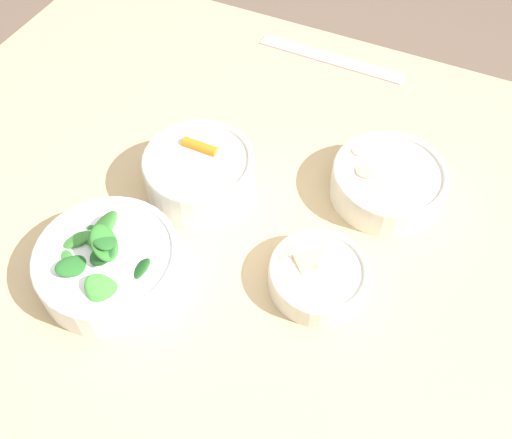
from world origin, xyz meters
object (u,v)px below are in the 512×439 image
bowl_carrots (200,173)px  bowl_cookies (318,275)px  ruler (330,59)px  bowl_beans_hotdog (388,182)px  bowl_greens (108,262)px

bowl_carrots → bowl_cookies: bowl_carrots is taller
bowl_cookies → ruler: (-0.15, 0.44, -0.02)m
bowl_beans_hotdog → bowl_greens: bearing=-134.7°
ruler → bowl_greens: bearing=-100.5°
bowl_greens → ruler: bowl_greens is taller
bowl_beans_hotdog → ruler: size_ratio=0.61×
bowl_carrots → bowl_beans_hotdog: bowl_carrots is taller
bowl_greens → bowl_cookies: bearing=22.2°
bowl_greens → bowl_cookies: (0.25, 0.10, -0.01)m
bowl_beans_hotdog → bowl_cookies: 0.19m
bowl_cookies → ruler: bearing=108.4°
bowl_carrots → bowl_greens: (-0.04, -0.18, -0.01)m
ruler → bowl_cookies: bearing=-71.6°
bowl_carrots → bowl_cookies: 0.22m
bowl_greens → ruler: size_ratio=0.69×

